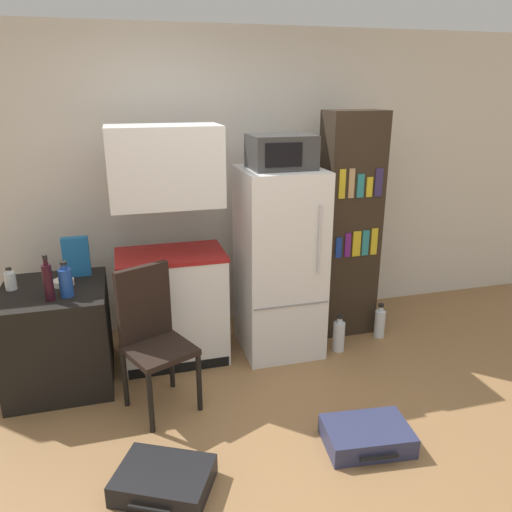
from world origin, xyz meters
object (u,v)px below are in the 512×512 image
object	(u,v)px
side_table	(59,336)
bottle_blue_soda	(66,282)
refrigerator	(279,262)
microwave	(281,152)
bookshelf	(349,227)
water_bottle_middle	(380,323)
kitchen_hutch	(171,260)
chair	(151,328)
suitcase_small_flat	(164,480)
cereal_box	(76,257)
water_bottle_front	(339,336)
bottle_wine_dark	(48,281)
bowl	(63,282)
bottle_clear_short	(10,280)
suitcase_large_flat	(367,436)

from	to	relation	value
side_table	bottle_blue_soda	bearing A→B (deg)	-55.14
refrigerator	microwave	xyz separation A→B (m)	(-0.00, -0.00, 0.88)
bookshelf	water_bottle_middle	world-z (taller)	bookshelf
kitchen_hutch	chair	world-z (taller)	kitchen_hutch
refrigerator	suitcase_small_flat	size ratio (longest dim) A/B	2.45
side_table	chair	distance (m)	0.81
cereal_box	water_bottle_middle	xyz separation A→B (m)	(2.46, -0.23, -0.76)
bottle_blue_soda	suitcase_small_flat	bearing A→B (deg)	-66.01
microwave	water_bottle_front	xyz separation A→B (m)	(0.47, -0.20, -1.50)
bottle_wine_dark	bowl	world-z (taller)	bottle_wine_dark
bottle_blue_soda	cereal_box	bearing A→B (deg)	82.94
bottle_blue_soda	kitchen_hutch	bearing A→B (deg)	21.94
side_table	bottle_clear_short	bearing A→B (deg)	166.96
microwave	bowl	xyz separation A→B (m)	(-1.64, -0.02, -0.87)
kitchen_hutch	bottle_clear_short	distance (m)	1.13
kitchen_hutch	bottle_clear_short	bearing A→B (deg)	-176.69
side_table	bowl	distance (m)	0.40
kitchen_hutch	bottle_blue_soda	world-z (taller)	kitchen_hutch
bowl	water_bottle_front	bearing A→B (deg)	-4.96
water_bottle_middle	water_bottle_front	bearing A→B (deg)	-164.05
bottle_wine_dark	suitcase_small_flat	world-z (taller)	bottle_wine_dark
microwave	water_bottle_middle	xyz separation A→B (m)	(0.91, -0.07, -1.51)
refrigerator	bottle_clear_short	bearing A→B (deg)	-179.81
bowl	water_bottle_front	size ratio (longest dim) A/B	0.46
bowl	cereal_box	bearing A→B (deg)	63.01
refrigerator	suitcase_large_flat	size ratio (longest dim) A/B	2.74
bottle_wine_dark	suitcase_small_flat	distance (m)	1.49
side_table	kitchen_hutch	size ratio (longest dim) A/B	0.42
chair	kitchen_hutch	bearing A→B (deg)	46.34
side_table	suitcase_small_flat	distance (m)	1.47
bottle_blue_soda	water_bottle_middle	size ratio (longest dim) A/B	0.80
microwave	chair	xyz separation A→B (m)	(-1.07, -0.52, -1.07)
suitcase_small_flat	kitchen_hutch	bearing A→B (deg)	107.50
water_bottle_front	suitcase_small_flat	bearing A→B (deg)	-143.29
bottle_wine_dark	water_bottle_front	size ratio (longest dim) A/B	0.99
bottle_wine_dark	water_bottle_middle	world-z (taller)	bottle_wine_dark
suitcase_large_flat	water_bottle_front	distance (m)	1.18
water_bottle_front	microwave	bearing A→B (deg)	156.52
refrigerator	bottle_clear_short	world-z (taller)	refrigerator
cereal_box	kitchen_hutch	bearing A→B (deg)	-8.20
kitchen_hutch	bottle_wine_dark	world-z (taller)	kitchen_hutch
kitchen_hutch	bookshelf	bearing A→B (deg)	3.74
side_table	kitchen_hutch	bearing A→B (deg)	8.53
bottle_wine_dark	water_bottle_middle	bearing A→B (deg)	4.51
refrigerator	bottle_blue_soda	size ratio (longest dim) A/B	6.05
chair	suitcase_small_flat	xyz separation A→B (m)	(-0.03, -0.84, -0.50)
kitchen_hutch	bottle_wine_dark	distance (m)	0.91
bottle_blue_soda	water_bottle_front	world-z (taller)	bottle_blue_soda
kitchen_hutch	bookshelf	world-z (taller)	bookshelf
bookshelf	bottle_clear_short	distance (m)	2.67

